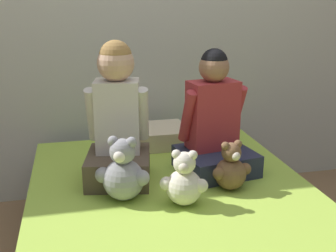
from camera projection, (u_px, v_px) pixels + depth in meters
wall_behind_bed at (138, 4)px, 2.63m from camera, size 8.00×0.06×2.50m
bed at (180, 245)px, 1.93m from camera, size 1.35×1.91×0.43m
child_on_left at (118, 122)px, 2.03m from camera, size 0.36×0.37×0.68m
child_on_right at (214, 125)px, 2.15m from camera, size 0.41×0.39×0.63m
teddy_bear_held_by_left_child at (123, 173)px, 1.86m from camera, size 0.23×0.19×0.30m
teddy_bear_held_by_right_child at (231, 169)px, 1.97m from camera, size 0.20×0.15×0.24m
teddy_bear_between_children at (184, 182)px, 1.82m from camera, size 0.20×0.16×0.25m
pillow_at_headboard at (149, 136)px, 2.56m from camera, size 0.44×0.31×0.11m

